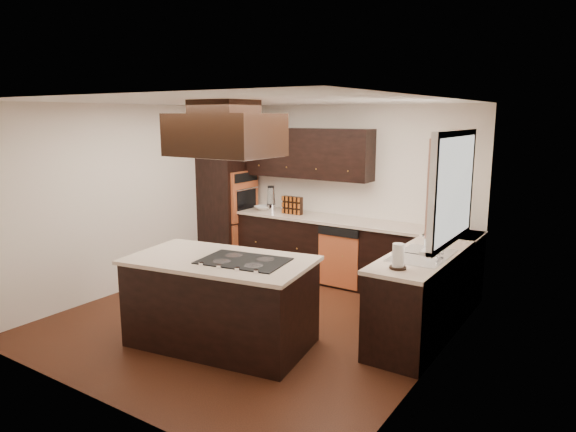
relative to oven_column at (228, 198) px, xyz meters
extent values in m
cube|color=#542916|center=(1.78, -1.71, -1.07)|extent=(4.20, 4.20, 0.02)
cube|color=white|center=(1.78, -1.71, 1.45)|extent=(4.20, 4.20, 0.02)
cube|color=#F1E2D1|center=(1.78, 0.40, 0.19)|extent=(4.20, 0.02, 2.50)
cube|color=#F1E2D1|center=(1.78, -3.81, 0.19)|extent=(4.20, 0.02, 2.50)
cube|color=#F1E2D1|center=(-0.33, -1.71, 0.19)|extent=(0.02, 4.20, 2.50)
cube|color=#F1E2D1|center=(3.88, -1.71, 0.19)|extent=(0.02, 4.20, 2.50)
cube|color=black|center=(0.00, 0.00, 0.00)|extent=(0.65, 0.75, 2.12)
cube|color=#D46335|center=(0.35, 0.00, 0.06)|extent=(0.05, 0.62, 0.78)
cube|color=black|center=(1.81, 0.09, -0.62)|extent=(2.93, 0.60, 0.88)
cube|color=black|center=(3.58, -0.80, -0.62)|extent=(0.60, 2.40, 0.88)
cube|color=beige|center=(1.81, 0.08, -0.16)|extent=(2.93, 0.63, 0.04)
cube|color=beige|center=(3.56, -0.80, -0.16)|extent=(0.63, 2.40, 0.04)
cube|color=black|center=(1.34, 0.23, 0.75)|extent=(2.00, 0.34, 0.72)
cube|color=#D46335|center=(2.10, -0.20, -0.66)|extent=(0.60, 0.05, 0.72)
cube|color=silver|center=(3.85, -1.16, 0.59)|extent=(0.06, 1.32, 1.12)
cube|color=white|center=(3.87, -1.16, 0.59)|extent=(0.00, 1.20, 1.00)
cube|color=beige|center=(3.79, -1.57, 0.64)|extent=(0.02, 0.34, 0.90)
cube|color=beige|center=(3.79, -0.74, 0.64)|extent=(0.02, 0.34, 0.90)
cube|color=silver|center=(3.58, -1.16, -0.14)|extent=(0.52, 0.84, 0.01)
cube|color=black|center=(1.88, -2.38, -0.62)|extent=(1.94, 1.26, 0.88)
cube|color=beige|center=(1.88, -2.38, -0.16)|extent=(2.01, 1.33, 0.04)
cube|color=black|center=(2.15, -2.34, -0.13)|extent=(0.93, 0.70, 0.01)
cube|color=black|center=(1.88, -2.25, 1.10)|extent=(1.05, 0.72, 0.42)
cube|color=black|center=(1.88, -2.25, 1.38)|extent=(0.55, 0.50, 0.13)
cylinder|color=silver|center=(0.78, 0.09, -0.09)|extent=(0.15, 0.15, 0.10)
cone|color=silver|center=(0.78, 0.09, 0.09)|extent=(0.13, 0.13, 0.26)
cube|color=black|center=(1.20, 0.05, -0.01)|extent=(0.32, 0.09, 0.26)
imported|color=silver|center=(0.66, 0.07, -0.11)|extent=(0.33, 0.33, 0.07)
imported|color=silver|center=(3.51, -0.74, -0.04)|extent=(0.11, 0.11, 0.20)
cylinder|color=silver|center=(3.54, -1.74, -0.02)|extent=(0.12, 0.12, 0.25)
camera|label=1|loc=(5.23, -6.22, 1.28)|focal=32.00mm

